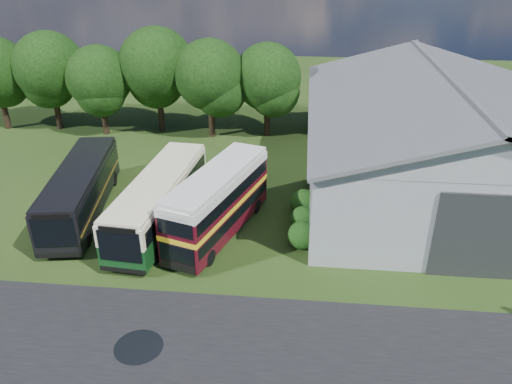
# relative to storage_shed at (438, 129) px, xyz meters

# --- Properties ---
(ground) EXTENTS (120.00, 120.00, 0.00)m
(ground) POSITION_rel_storage_shed_xyz_m (-15.00, -15.98, -4.17)
(ground) COLOR #1F3711
(ground) RESTS_ON ground
(asphalt_road) EXTENTS (60.00, 8.00, 0.02)m
(asphalt_road) POSITION_rel_storage_shed_xyz_m (-12.00, -18.98, -4.17)
(asphalt_road) COLOR black
(asphalt_road) RESTS_ON ground
(puddle) EXTENTS (2.20, 2.20, 0.01)m
(puddle) POSITION_rel_storage_shed_xyz_m (-16.50, -18.98, -4.17)
(puddle) COLOR black
(puddle) RESTS_ON ground
(storage_shed) EXTENTS (18.80, 24.80, 8.15)m
(storage_shed) POSITION_rel_storage_shed_xyz_m (0.00, 0.00, 0.00)
(storage_shed) COLOR gray
(storage_shed) RESTS_ON ground
(tree_left_a) EXTENTS (6.46, 6.46, 9.12)m
(tree_left_a) POSITION_rel_storage_shed_xyz_m (-33.00, 8.52, 1.71)
(tree_left_a) COLOR black
(tree_left_a) RESTS_ON ground
(tree_left_b) EXTENTS (5.78, 5.78, 8.16)m
(tree_left_b) POSITION_rel_storage_shed_xyz_m (-28.00, 7.52, 1.09)
(tree_left_b) COLOR black
(tree_left_b) RESTS_ON ground
(tree_mid) EXTENTS (6.80, 6.80, 9.60)m
(tree_mid) POSITION_rel_storage_shed_xyz_m (-23.00, 8.82, 2.02)
(tree_mid) COLOR black
(tree_mid) RESTS_ON ground
(tree_right_a) EXTENTS (6.26, 6.26, 8.83)m
(tree_right_a) POSITION_rel_storage_shed_xyz_m (-18.00, 7.82, 1.52)
(tree_right_a) COLOR black
(tree_right_a) RESTS_ON ground
(tree_right_b) EXTENTS (5.98, 5.98, 8.45)m
(tree_right_b) POSITION_rel_storage_shed_xyz_m (-13.00, 8.62, 1.27)
(tree_right_b) COLOR black
(tree_right_b) RESTS_ON ground
(shrub_front) EXTENTS (1.70, 1.70, 1.70)m
(shrub_front) POSITION_rel_storage_shed_xyz_m (-9.40, -9.98, -4.17)
(shrub_front) COLOR #194714
(shrub_front) RESTS_ON ground
(shrub_mid) EXTENTS (1.60, 1.60, 1.60)m
(shrub_mid) POSITION_rel_storage_shed_xyz_m (-9.40, -7.98, -4.17)
(shrub_mid) COLOR #194714
(shrub_mid) RESTS_ON ground
(shrub_back) EXTENTS (1.80, 1.80, 1.80)m
(shrub_back) POSITION_rel_storage_shed_xyz_m (-9.40, -5.98, -4.17)
(shrub_back) COLOR #194714
(shrub_back) RESTS_ON ground
(bus_green_single) EXTENTS (3.72, 12.02, 3.26)m
(bus_green_single) POSITION_rel_storage_shed_xyz_m (-18.40, -8.19, -2.43)
(bus_green_single) COLOR black
(bus_green_single) RESTS_ON ground
(bus_maroon_double) EXTENTS (5.27, 9.95, 4.15)m
(bus_maroon_double) POSITION_rel_storage_shed_xyz_m (-14.54, -8.94, -2.09)
(bus_maroon_double) COLOR black
(bus_maroon_double) RESTS_ON ground
(bus_dark_single) EXTENTS (4.56, 11.92, 3.21)m
(bus_dark_single) POSITION_rel_storage_shed_xyz_m (-23.91, -7.33, -2.46)
(bus_dark_single) COLOR black
(bus_dark_single) RESTS_ON ground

